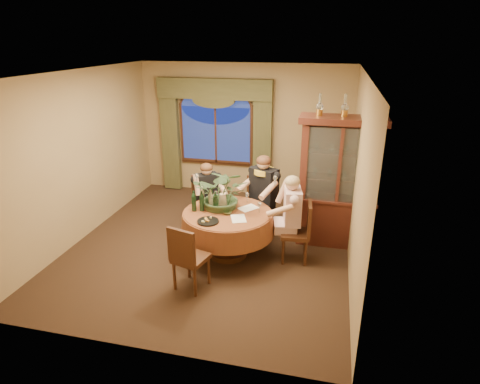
% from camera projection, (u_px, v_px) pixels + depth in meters
% --- Properties ---
extents(floor, '(5.00, 5.00, 0.00)m').
position_uv_depth(floor, '(211.00, 244.00, 6.78)').
color(floor, black).
rests_on(floor, ground).
extents(wall_back, '(4.50, 0.00, 4.50)m').
position_uv_depth(wall_back, '(244.00, 131.00, 8.54)').
color(wall_back, '#987B51').
rests_on(wall_back, ground).
extents(wall_right, '(0.00, 5.00, 5.00)m').
position_uv_depth(wall_right, '(357.00, 176.00, 5.79)').
color(wall_right, '#987B51').
rests_on(wall_right, ground).
extents(ceiling, '(5.00, 5.00, 0.00)m').
position_uv_depth(ceiling, '(206.00, 73.00, 5.76)').
color(ceiling, white).
rests_on(ceiling, wall_back).
extents(window, '(1.62, 0.10, 1.32)m').
position_uv_depth(window, '(216.00, 135.00, 8.64)').
color(window, navy).
rests_on(window, wall_back).
extents(arched_transom, '(1.60, 0.06, 0.44)m').
position_uv_depth(arched_transom, '(215.00, 98.00, 8.36)').
color(arched_transom, navy).
rests_on(arched_transom, wall_back).
extents(drapery_left, '(0.38, 0.14, 2.32)m').
position_uv_depth(drapery_left, '(171.00, 138.00, 8.86)').
color(drapery_left, '#434224').
rests_on(drapery_left, floor).
extents(drapery_right, '(0.38, 0.14, 2.32)m').
position_uv_depth(drapery_right, '(262.00, 144.00, 8.42)').
color(drapery_right, '#434224').
rests_on(drapery_right, floor).
extents(swag_valance, '(2.45, 0.16, 0.42)m').
position_uv_depth(swag_valance, '(214.00, 89.00, 8.21)').
color(swag_valance, '#434224').
rests_on(swag_valance, wall_back).
extents(dining_table, '(1.79, 1.79, 0.75)m').
position_uv_depth(dining_table, '(228.00, 234.00, 6.34)').
color(dining_table, maroon).
rests_on(dining_table, floor).
extents(china_cabinet, '(1.33, 0.53, 2.15)m').
position_uv_depth(china_cabinet, '(338.00, 183.00, 6.48)').
color(china_cabinet, '#3C1813').
rests_on(china_cabinet, floor).
extents(oil_lamp_left, '(0.11, 0.11, 0.34)m').
position_uv_depth(oil_lamp_left, '(320.00, 104.00, 6.10)').
color(oil_lamp_left, '#A5722D').
rests_on(oil_lamp_left, china_cabinet).
extents(oil_lamp_center, '(0.11, 0.11, 0.34)m').
position_uv_depth(oil_lamp_center, '(345.00, 105.00, 6.02)').
color(oil_lamp_center, '#A5722D').
rests_on(oil_lamp_center, china_cabinet).
extents(oil_lamp_right, '(0.11, 0.11, 0.34)m').
position_uv_depth(oil_lamp_right, '(371.00, 106.00, 5.95)').
color(oil_lamp_right, '#A5722D').
rests_on(oil_lamp_right, china_cabinet).
extents(chair_right, '(0.45, 0.45, 0.96)m').
position_uv_depth(chair_right, '(295.00, 232.00, 6.16)').
color(chair_right, black).
rests_on(chair_right, floor).
extents(chair_back_right, '(0.51, 0.51, 0.96)m').
position_uv_depth(chair_back_right, '(253.00, 206.00, 7.09)').
color(chair_back_right, black).
rests_on(chair_back_right, floor).
extents(chair_back, '(0.59, 0.59, 0.96)m').
position_uv_depth(chair_back, '(207.00, 203.00, 7.24)').
color(chair_back, black).
rests_on(chair_back, floor).
extents(chair_front_left, '(0.52, 0.52, 0.96)m').
position_uv_depth(chair_front_left, '(191.00, 256.00, 5.48)').
color(chair_front_left, black).
rests_on(chair_front_left, floor).
extents(person_pink, '(0.53, 0.56, 1.36)m').
position_uv_depth(person_pink, '(292.00, 217.00, 6.20)').
color(person_pink, '#CDA7A8').
rests_on(person_pink, floor).
extents(person_back, '(0.62, 0.61, 1.27)m').
position_uv_depth(person_back, '(207.00, 197.00, 7.07)').
color(person_back, black).
rests_on(person_back, floor).
extents(person_scarf, '(0.68, 0.66, 1.45)m').
position_uv_depth(person_scarf, '(264.00, 196.00, 6.90)').
color(person_scarf, black).
rests_on(person_scarf, floor).
extents(stoneware_vase, '(0.14, 0.14, 0.25)m').
position_uv_depth(stoneware_vase, '(223.00, 201.00, 6.28)').
color(stoneware_vase, '#967C62').
rests_on(stoneware_vase, dining_table).
extents(centerpiece_plant, '(0.86, 0.95, 0.74)m').
position_uv_depth(centerpiece_plant, '(223.00, 173.00, 6.18)').
color(centerpiece_plant, '#364F30').
rests_on(centerpiece_plant, dining_table).
extents(olive_bowl, '(0.14, 0.14, 0.04)m').
position_uv_depth(olive_bowl, '(227.00, 213.00, 6.13)').
color(olive_bowl, '#4D5831').
rests_on(olive_bowl, dining_table).
extents(cheese_platter, '(0.32, 0.32, 0.02)m').
position_uv_depth(cheese_platter, '(208.00, 221.00, 5.86)').
color(cheese_platter, black).
rests_on(cheese_platter, dining_table).
extents(wine_bottle_0, '(0.07, 0.07, 0.33)m').
position_uv_depth(wine_bottle_0, '(194.00, 201.00, 6.19)').
color(wine_bottle_0, black).
rests_on(wine_bottle_0, dining_table).
extents(wine_bottle_1, '(0.07, 0.07, 0.33)m').
position_uv_depth(wine_bottle_1, '(211.00, 196.00, 6.37)').
color(wine_bottle_1, black).
rests_on(wine_bottle_1, dining_table).
extents(wine_bottle_2, '(0.07, 0.07, 0.33)m').
position_uv_depth(wine_bottle_2, '(202.00, 197.00, 6.35)').
color(wine_bottle_2, tan).
rests_on(wine_bottle_2, dining_table).
extents(wine_bottle_3, '(0.07, 0.07, 0.33)m').
position_uv_depth(wine_bottle_3, '(216.00, 202.00, 6.15)').
color(wine_bottle_3, black).
rests_on(wine_bottle_3, dining_table).
extents(wine_bottle_4, '(0.07, 0.07, 0.33)m').
position_uv_depth(wine_bottle_4, '(202.00, 201.00, 6.19)').
color(wine_bottle_4, black).
rests_on(wine_bottle_4, dining_table).
extents(wine_bottle_5, '(0.07, 0.07, 0.33)m').
position_uv_depth(wine_bottle_5, '(211.00, 200.00, 6.23)').
color(wine_bottle_5, tan).
rests_on(wine_bottle_5, dining_table).
extents(tasting_paper_0, '(0.30, 0.35, 0.00)m').
position_uv_depth(tasting_paper_0, '(238.00, 219.00, 5.97)').
color(tasting_paper_0, white).
rests_on(tasting_paper_0, dining_table).
extents(tasting_paper_1, '(0.35, 0.37, 0.00)m').
position_uv_depth(tasting_paper_1, '(248.00, 208.00, 6.34)').
color(tasting_paper_1, white).
rests_on(tasting_paper_1, dining_table).
extents(wine_glass_person_pink, '(0.07, 0.07, 0.18)m').
position_uv_depth(wine_glass_person_pink, '(259.00, 207.00, 6.16)').
color(wine_glass_person_pink, silver).
rests_on(wine_glass_person_pink, dining_table).
extents(wine_glass_person_back, '(0.07, 0.07, 0.18)m').
position_uv_depth(wine_glass_person_back, '(216.00, 196.00, 6.59)').
color(wine_glass_person_back, silver).
rests_on(wine_glass_person_back, dining_table).
extents(wine_glass_person_scarf, '(0.07, 0.07, 0.18)m').
position_uv_depth(wine_glass_person_scarf, '(247.00, 197.00, 6.53)').
color(wine_glass_person_scarf, silver).
rests_on(wine_glass_person_scarf, dining_table).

